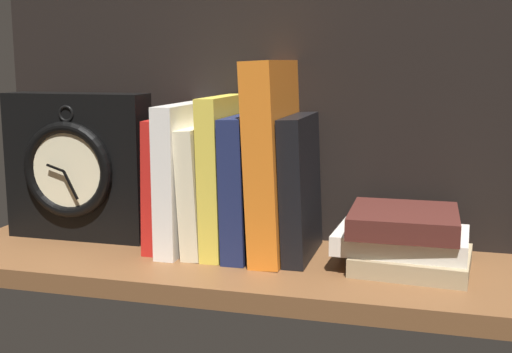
{
  "coord_description": "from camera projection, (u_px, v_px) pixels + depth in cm",
  "views": [
    {
      "loc": [
        27.2,
        -81.01,
        25.8
      ],
      "look_at": [
        3.88,
        3.33,
        10.49
      ],
      "focal_mm": 46.33,
      "sensor_mm": 36.0,
      "label": 1
    }
  ],
  "objects": [
    {
      "name": "book_black_skeptic",
      "position": [
        301.0,
        187.0,
        0.87
      ],
      "size": [
        3.74,
        13.97,
        18.93
      ],
      "primitive_type": "cube",
      "rotation": [
        0.0,
        -0.05,
        0.0
      ],
      "color": "black",
      "rests_on": "ground_plane"
    },
    {
      "name": "book_white_catcher",
      "position": [
        184.0,
        176.0,
        0.92
      ],
      "size": [
        2.91,
        15.86,
        20.1
      ],
      "primitive_type": "cube",
      "rotation": [
        0.0,
        -0.0,
        0.0
      ],
      "color": "silver",
      "rests_on": "ground_plane"
    },
    {
      "name": "book_stack_side",
      "position": [
        405.0,
        239.0,
        0.83
      ],
      "size": [
        17.27,
        14.17,
        7.4
      ],
      "color": "#9E8966",
      "rests_on": "ground_plane"
    },
    {
      "name": "book_yellow_seinlanguage",
      "position": [
        224.0,
        174.0,
        0.9
      ],
      "size": [
        3.18,
        14.81,
        21.25
      ],
      "primitive_type": "cube",
      "rotation": [
        0.0,
        -0.02,
        0.0
      ],
      "color": "gold",
      "rests_on": "ground_plane"
    },
    {
      "name": "book_red_requiem",
      "position": [
        166.0,
        182.0,
        0.93
      ],
      "size": [
        2.38,
        12.69,
        18.16
      ],
      "primitive_type": "cube",
      "rotation": [
        0.0,
        0.02,
        0.0
      ],
      "color": "red",
      "rests_on": "ground_plane"
    },
    {
      "name": "book_cream_twain",
      "position": [
        204.0,
        188.0,
        0.91
      ],
      "size": [
        3.37,
        14.59,
        17.22
      ],
      "primitive_type": "cube",
      "rotation": [
        0.0,
        -0.05,
        0.0
      ],
      "color": "beige",
      "rests_on": "ground_plane"
    },
    {
      "name": "book_orange_pandolfini",
      "position": [
        274.0,
        159.0,
        0.88
      ],
      "size": [
        5.18,
        16.35,
        26.03
      ],
      "primitive_type": "cube",
      "rotation": [
        0.0,
        -0.05,
        0.0
      ],
      "color": "orange",
      "rests_on": "ground_plane"
    },
    {
      "name": "book_navy_bierce",
      "position": [
        247.0,
        184.0,
        0.89
      ],
      "size": [
        3.55,
        15.37,
        18.79
      ],
      "primitive_type": "cube",
      "rotation": [
        0.0,
        -0.03,
        0.0
      ],
      "color": "#192147",
      "rests_on": "ground_plane"
    },
    {
      "name": "back_panel",
      "position": [
        246.0,
        105.0,
        0.97
      ],
      "size": [
        76.69,
        1.2,
        38.83
      ],
      "primitive_type": "cube",
      "color": "black",
      "rests_on": "ground_plane"
    },
    {
      "name": "ground_plane",
      "position": [
        222.0,
        265.0,
        0.89
      ],
      "size": [
        76.69,
        25.41,
        2.5
      ],
      "primitive_type": "cube",
      "color": "brown"
    },
    {
      "name": "framed_clock",
      "position": [
        77.0,
        167.0,
        0.96
      ],
      "size": [
        21.29,
        6.57,
        21.29
      ],
      "color": "black",
      "rests_on": "ground_plane"
    }
  ]
}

